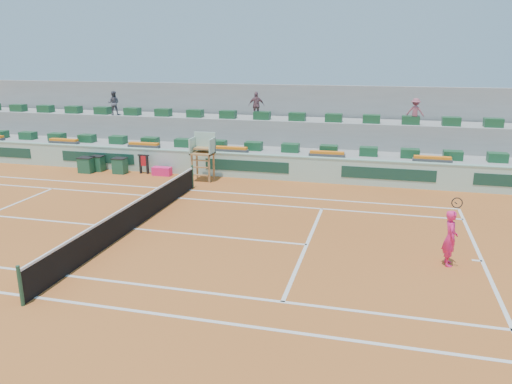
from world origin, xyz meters
TOP-DOWN VIEW (x-y plane):
  - ground at (0.00, 0.00)m, footprint 90.00×90.00m
  - seating_tier_lower at (0.00, 10.70)m, footprint 36.00×4.00m
  - seating_tier_upper at (0.00, 12.30)m, footprint 36.00×2.40m
  - stadium_back_wall at (0.00, 13.90)m, footprint 36.00×0.40m
  - player_bag at (-2.47, 7.86)m, footprint 1.00×0.44m
  - spectator_left at (-7.07, 11.44)m, footprint 0.82×0.71m
  - spectator_mid at (1.65, 11.78)m, footprint 0.95×0.58m
  - spectator_right at (10.18, 11.54)m, footprint 0.96×0.66m
  - court_lines at (0.00, 0.00)m, footprint 23.89×11.09m
  - tennis_net at (0.00, 0.00)m, footprint 0.10×11.97m
  - advertising_hoarding at (0.02, 8.50)m, footprint 36.00×0.34m
  - umpire_chair at (0.00, 7.50)m, footprint 1.10×0.90m
  - seat_row_lower at (0.00, 9.80)m, footprint 32.90×0.60m
  - seat_row_upper at (0.00, 11.70)m, footprint 32.90×0.60m
  - flower_planters at (-1.50, 9.00)m, footprint 26.80×0.36m
  - drink_cooler_a at (-4.82, 7.73)m, footprint 0.70×0.61m
  - drink_cooler_b at (-6.28, 7.94)m, footprint 0.67×0.58m
  - drink_cooler_c at (-6.66, 7.46)m, footprint 0.78×0.67m
  - towel_rack at (-3.55, 7.99)m, footprint 0.64×0.11m
  - tennis_player at (10.81, -0.53)m, footprint 0.45×0.89m

SIDE VIEW (x-z plane):
  - ground at x=0.00m, z-range 0.00..0.00m
  - court_lines at x=0.00m, z-range 0.00..0.01m
  - player_bag at x=-2.47m, z-range 0.00..0.44m
  - drink_cooler_c at x=-6.66m, z-range 0.00..0.84m
  - drink_cooler_a at x=-4.82m, z-range 0.00..0.84m
  - drink_cooler_b at x=-6.28m, z-range 0.00..0.84m
  - tennis_net at x=0.00m, z-range -0.02..1.08m
  - seating_tier_lower at x=0.00m, z-range 0.00..1.20m
  - towel_rack at x=-3.55m, z-range 0.09..1.12m
  - advertising_hoarding at x=0.02m, z-range 0.00..1.26m
  - tennis_player at x=10.81m, z-range -0.27..2.01m
  - seating_tier_upper at x=0.00m, z-range 0.00..2.60m
  - flower_planters at x=-1.50m, z-range 1.19..1.47m
  - seat_row_lower at x=0.00m, z-range 1.20..1.64m
  - umpire_chair at x=0.00m, z-range 0.34..2.74m
  - stadium_back_wall at x=0.00m, z-range 0.00..4.40m
  - seat_row_upper at x=0.00m, z-range 2.60..3.04m
  - spectator_right at x=10.18m, z-range 2.60..3.97m
  - spectator_left at x=-7.07m, z-range 2.60..4.03m
  - spectator_mid at x=1.65m, z-range 2.60..4.12m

